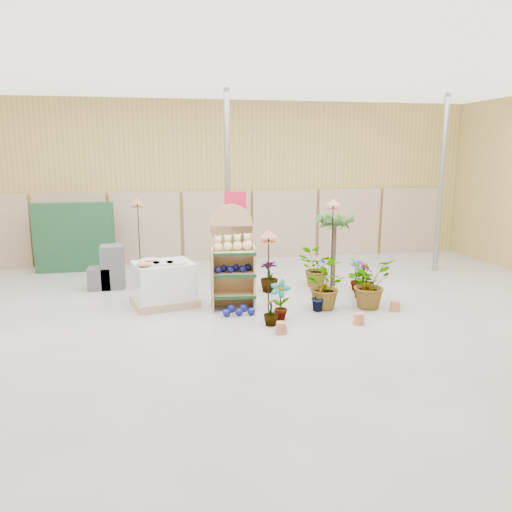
{
  "coord_description": "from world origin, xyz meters",
  "views": [
    {
      "loc": [
        -1.54,
        -8.24,
        3.06
      ],
      "look_at": [
        0.3,
        1.5,
        1.0
      ],
      "focal_mm": 35.0,
      "sensor_mm": 36.0,
      "label": 1
    }
  ],
  "objects_px": {
    "display_shelf": "(232,261)",
    "potted_plant_2": "(323,285)",
    "bird_table_front": "(269,236)",
    "pallet_stack": "(164,284)"
  },
  "relations": [
    {
      "from": "display_shelf",
      "to": "bird_table_front",
      "type": "relative_size",
      "value": 1.28
    },
    {
      "from": "bird_table_front",
      "to": "pallet_stack",
      "type": "bearing_deg",
      "value": 160.73
    },
    {
      "from": "bird_table_front",
      "to": "potted_plant_2",
      "type": "height_order",
      "value": "bird_table_front"
    },
    {
      "from": "pallet_stack",
      "to": "bird_table_front",
      "type": "relative_size",
      "value": 0.91
    },
    {
      "from": "bird_table_front",
      "to": "potted_plant_2",
      "type": "xyz_separation_m",
      "value": [
        1.08,
        -0.11,
        -1.01
      ]
    },
    {
      "from": "bird_table_front",
      "to": "potted_plant_2",
      "type": "relative_size",
      "value": 1.69
    },
    {
      "from": "display_shelf",
      "to": "pallet_stack",
      "type": "distance_m",
      "value": 1.49
    },
    {
      "from": "display_shelf",
      "to": "potted_plant_2",
      "type": "xyz_separation_m",
      "value": [
        1.75,
        -0.46,
        -0.47
      ]
    },
    {
      "from": "bird_table_front",
      "to": "potted_plant_2",
      "type": "bearing_deg",
      "value": -5.92
    },
    {
      "from": "display_shelf",
      "to": "bird_table_front",
      "type": "bearing_deg",
      "value": -21.02
    }
  ]
}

